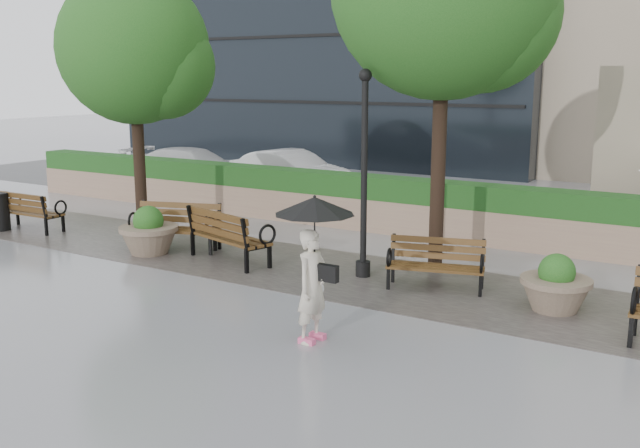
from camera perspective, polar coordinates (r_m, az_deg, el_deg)
The scene contains 15 objects.
ground at distance 12.22m, azimuth -10.67°, elevation -6.37°, with size 100.00×100.00×0.00m, color gray.
cobble_strip at distance 14.48m, azimuth -2.69°, elevation -3.29°, with size 28.00×3.20×0.01m, color #383330.
hedge_wall at distance 17.71m, azimuth 4.58°, elevation 1.64°, with size 24.00×0.80×1.35m.
asphalt_street at distance 21.41m, azimuth 9.43°, elevation 1.48°, with size 40.00×7.00×0.00m, color black.
bench_0 at distance 19.06m, azimuth -22.11°, elevation 0.37°, with size 1.82×0.76×0.96m.
bench_1 at distance 15.96m, azimuth -11.42°, elevation -1.00°, with size 2.03×1.32×1.02m.
bench_2 at distance 14.76m, azimuth -7.27°, elevation -1.81°, with size 2.15×1.34×1.09m.
bench_3 at distance 12.94m, azimuth 9.21°, elevation -4.04°, with size 1.81×1.11×0.91m.
planter_left at distance 15.73m, azimuth -13.52°, elevation -0.87°, with size 1.25×1.25×1.05m.
planter_right at distance 12.22m, azimuth 18.33°, elevation -4.94°, with size 1.14×1.14×0.96m.
lamppost at distance 13.32m, azimuth 3.53°, elevation 2.88°, with size 0.28×0.28×3.89m.
tree_0 at distance 17.70m, azimuth -14.15°, elevation 13.11°, with size 3.63×3.56×6.18m.
car_left at distance 24.39m, azimuth -10.06°, elevation 4.35°, with size 1.96×4.81×1.40m, color silver.
car_right at distance 23.11m, azimuth -2.34°, elevation 4.14°, with size 1.50×4.30×1.42m, color silver.
pedestrian at distance 10.08m, azimuth -0.52°, elevation -2.49°, with size 1.14×1.14×2.10m.
Camera 1 is at (7.89, -8.55, 3.75)m, focal length 40.00 mm.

